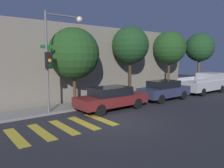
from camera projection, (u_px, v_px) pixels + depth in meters
ground_plane at (114, 122)px, 10.92m from camera, size 60.00×60.00×0.00m
sidewalk at (75, 106)px, 14.14m from camera, size 26.00×1.85×0.14m
building_row at (47, 63)px, 17.20m from camera, size 26.00×6.00×5.54m
crosswalk at (41, 132)px, 9.46m from camera, size 6.74×2.60×0.00m
traffic_light_pole at (56, 50)px, 12.20m from camera, size 2.62×0.56×5.71m
sedan_near_corner at (111, 98)px, 13.37m from camera, size 4.59×1.80×1.43m
sedan_middle at (164, 90)px, 16.45m from camera, size 4.26×1.76×1.49m
pickup_truck at (205, 83)px, 20.00m from camera, size 5.20×2.05×1.78m
tree_near_corner at (74, 54)px, 14.00m from camera, size 3.30×3.30×5.12m
tree_midblock at (130, 46)px, 16.92m from camera, size 2.89×2.89×5.60m
tree_far_end at (169, 48)px, 19.91m from camera, size 2.99×2.99×5.60m
tree_behind_truck at (200, 48)px, 23.02m from camera, size 2.97×2.97×5.76m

